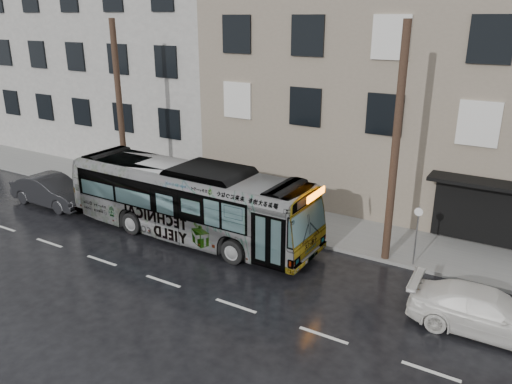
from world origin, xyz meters
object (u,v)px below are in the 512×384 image
(utility_pole_front, at_px, (395,148))
(sign_post, at_px, (416,236))
(utility_pole_rear, at_px, (120,112))
(bus, at_px, (189,200))
(white_sedan, at_px, (486,312))
(dark_sedan, at_px, (52,191))

(utility_pole_front, bearing_deg, sign_post, 0.00)
(utility_pole_rear, xyz_separation_m, sign_post, (15.10, 0.00, -3.30))
(bus, xyz_separation_m, white_sedan, (12.24, -1.01, -0.98))
(utility_pole_front, distance_m, white_sedan, 6.44)
(white_sedan, relative_size, dark_sedan, 0.99)
(sign_post, distance_m, bus, 9.50)
(utility_pole_front, distance_m, bus, 8.95)
(bus, xyz_separation_m, dark_sedan, (-8.45, -0.62, -0.88))
(utility_pole_front, xyz_separation_m, bus, (-8.18, -2.02, -3.00))
(utility_pole_rear, distance_m, bus, 6.85)
(utility_pole_front, relative_size, bus, 0.76)
(sign_post, xyz_separation_m, bus, (-9.28, -2.02, 0.30))
(dark_sedan, bearing_deg, utility_pole_front, -81.14)
(sign_post, distance_m, dark_sedan, 17.94)
(utility_pole_rear, distance_m, dark_sedan, 5.38)
(utility_pole_front, xyz_separation_m, utility_pole_rear, (-14.00, 0.00, 0.00))
(white_sedan, bearing_deg, utility_pole_rear, 77.93)
(utility_pole_front, height_order, white_sedan, utility_pole_front)
(sign_post, bearing_deg, dark_sedan, -171.52)
(utility_pole_rear, relative_size, dark_sedan, 1.92)
(utility_pole_front, relative_size, utility_pole_rear, 1.00)
(sign_post, bearing_deg, utility_pole_front, 180.00)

